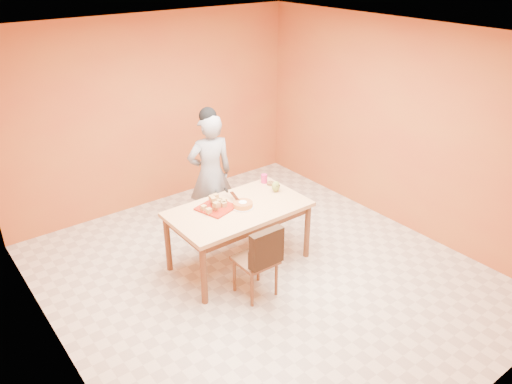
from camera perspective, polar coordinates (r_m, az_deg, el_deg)
floor at (r=5.93m, az=0.87°, el=-9.48°), size 5.00×5.00×0.00m
ceiling at (r=4.86m, az=1.10°, el=17.23°), size 5.00×5.00×0.00m
wall_back at (r=7.25m, az=-11.55°, el=8.85°), size 4.50×0.00×4.50m
wall_left at (r=4.38m, az=-22.88°, el=-4.96°), size 0.00×5.00×5.00m
wall_right at (r=6.79m, az=16.14°, el=7.13°), size 0.00×5.00×5.00m
dining_table at (r=5.80m, az=-2.00°, el=-2.60°), size 1.60×0.90×0.76m
dining_chair at (r=5.39m, az=0.04°, el=-7.63°), size 0.41×0.48×0.89m
pastry_pile at (r=5.71m, az=-4.59°, el=-1.22°), size 0.33×0.33×0.11m
person at (r=6.48m, az=-5.24°, el=2.04°), size 0.67×0.51×1.63m
pastry_platter at (r=5.74m, az=-4.57°, el=-1.79°), size 0.46×0.46×0.02m
red_dinner_plate at (r=5.83m, az=-4.41°, el=-1.35°), size 0.28×0.28×0.02m
white_cake_plate at (r=5.75m, az=-1.51°, el=-1.71°), size 0.28×0.28×0.01m
sponge_cake at (r=5.74m, az=-1.51°, el=-1.42°), size 0.30×0.30×0.05m
cake_server at (r=5.86m, az=-2.48°, el=-0.46°), size 0.11×0.24×0.01m
egg_ornament at (r=6.09m, az=2.29°, el=0.63°), size 0.12×0.10×0.14m
magenta_glass at (r=6.32m, az=0.94°, el=1.54°), size 0.08×0.08×0.11m
checker_tin at (r=6.29m, az=1.70°, el=0.97°), size 0.12×0.12×0.03m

